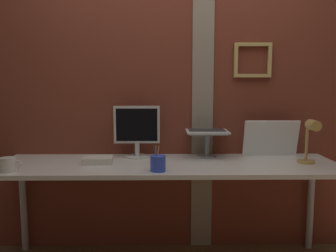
% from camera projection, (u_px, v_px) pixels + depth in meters
% --- Properties ---
extents(brick_wall_back, '(3.50, 0.16, 2.55)m').
position_uv_depth(brick_wall_back, '(176.00, 88.00, 2.76)').
color(brick_wall_back, brown).
rests_on(brick_wall_back, ground_plane).
extents(desk, '(2.38, 0.64, 0.76)m').
position_uv_depth(desk, '(168.00, 173.00, 2.45)').
color(desk, silver).
rests_on(desk, ground_plane).
extents(monitor, '(0.34, 0.18, 0.39)m').
position_uv_depth(monitor, '(137.00, 128.00, 2.61)').
color(monitor, silver).
rests_on(monitor, desk).
extents(laptop_stand, '(0.28, 0.22, 0.19)m').
position_uv_depth(laptop_stand, '(207.00, 140.00, 2.63)').
color(laptop_stand, gray).
rests_on(laptop_stand, desk).
extents(laptop, '(0.31, 0.28, 0.22)m').
position_uv_depth(laptop, '(206.00, 124.00, 2.68)').
color(laptop, silver).
rests_on(laptop, laptop_stand).
extents(whiteboard_panel, '(0.42, 0.08, 0.28)m').
position_uv_depth(whiteboard_panel, '(271.00, 138.00, 2.67)').
color(whiteboard_panel, white).
rests_on(whiteboard_panel, desk).
extents(desk_lamp, '(0.12, 0.20, 0.31)m').
position_uv_depth(desk_lamp, '(310.00, 137.00, 2.38)').
color(desk_lamp, tan).
rests_on(desk_lamp, desk).
extents(pen_cup, '(0.10, 0.10, 0.16)m').
position_uv_depth(pen_cup, '(158.00, 163.00, 2.22)').
color(pen_cup, blue).
rests_on(pen_cup, desk).
extents(coffee_mug, '(0.13, 0.09, 0.09)m').
position_uv_depth(coffee_mug, '(8.00, 165.00, 2.21)').
color(coffee_mug, silver).
rests_on(coffee_mug, desk).
extents(paper_clutter_stack, '(0.21, 0.16, 0.05)m').
position_uv_depth(paper_clutter_stack, '(98.00, 160.00, 2.44)').
color(paper_clutter_stack, silver).
rests_on(paper_clutter_stack, desk).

